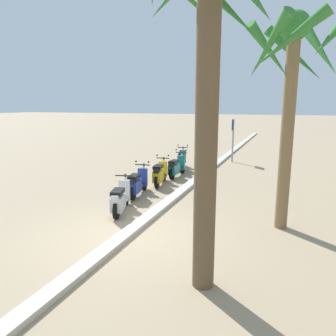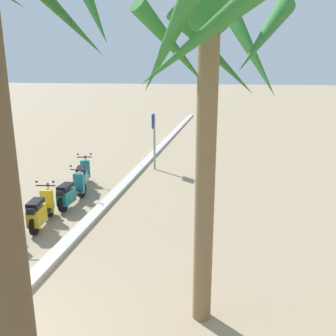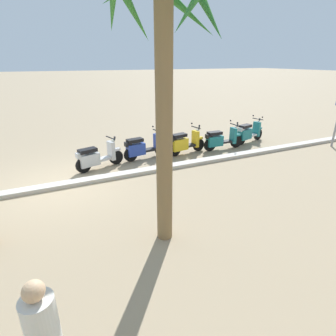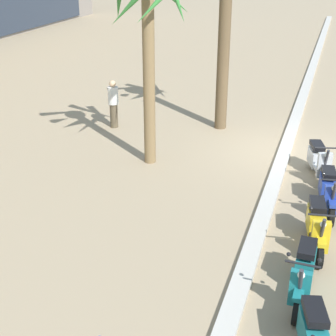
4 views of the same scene
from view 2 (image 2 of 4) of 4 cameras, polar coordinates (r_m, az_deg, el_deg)
scooter_teal_mid_rear at (r=13.54m, az=-13.19°, el=-1.21°), size 1.77×0.74×1.17m
scooter_teal_second_in_line at (r=11.91m, az=-15.04°, el=-3.74°), size 1.83×0.56×1.17m
scooter_yellow_mid_centre at (r=10.58m, az=-19.43°, el=-6.42°), size 1.72×0.62×1.17m
crossing_sign at (r=15.47m, az=-2.23°, el=5.19°), size 0.60×0.14×2.40m
palm_tree_far_corner at (r=5.53m, az=6.41°, el=13.26°), size 2.37×2.42×5.37m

